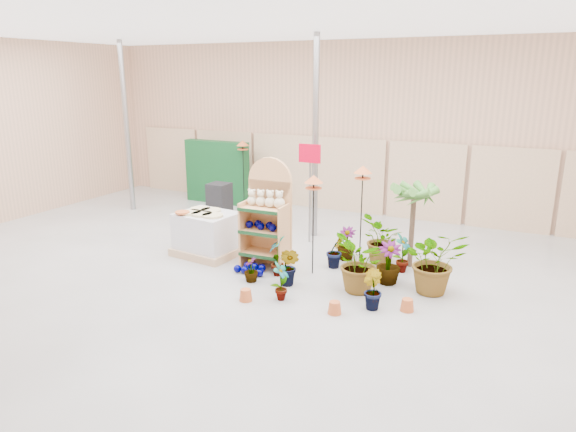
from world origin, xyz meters
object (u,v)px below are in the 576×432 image
at_px(bird_table_front, 314,183).
at_px(display_shelf, 268,217).
at_px(pallet_stack, 207,234).
at_px(potted_plant_2, 360,264).

bearing_deg(bird_table_front, display_shelf, 177.78).
xyz_separation_m(display_shelf, bird_table_front, (0.96, -0.04, 0.78)).
xyz_separation_m(display_shelf, pallet_stack, (-1.43, -0.02, -0.52)).
distance_m(display_shelf, potted_plant_2, 2.13).
height_order(display_shelf, pallet_stack, display_shelf).
bearing_deg(bird_table_front, potted_plant_2, -22.62).
relative_size(display_shelf, potted_plant_2, 2.02).
bearing_deg(potted_plant_2, display_shelf, 166.63).
height_order(pallet_stack, bird_table_front, bird_table_front).
bearing_deg(potted_plant_2, bird_table_front, 157.38).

